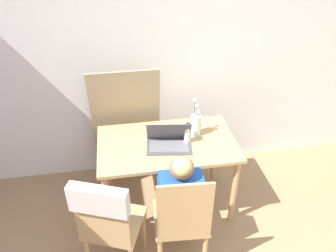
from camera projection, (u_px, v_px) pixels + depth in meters
wall_back at (180, 56)px, 3.08m from camera, size 6.40×0.05×2.50m
dining_table at (167, 151)px, 2.85m from camera, size 1.18×0.70×0.73m
chair_occupied at (182, 221)px, 2.41m from camera, size 0.43×0.43×0.96m
chair_spare at (106, 217)px, 2.24m from camera, size 0.53×0.54×0.97m
person_seated at (180, 194)px, 2.43m from camera, size 0.34×0.44×1.03m
laptop at (169, 140)px, 2.74m from camera, size 0.40×0.28×0.22m
flower_vase at (196, 123)px, 2.84m from camera, size 0.09×0.09×0.35m
water_bottle at (188, 133)px, 2.76m from camera, size 0.06×0.06×0.19m
cardboard_panel at (127, 125)px, 3.23m from camera, size 0.65×0.19×1.23m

